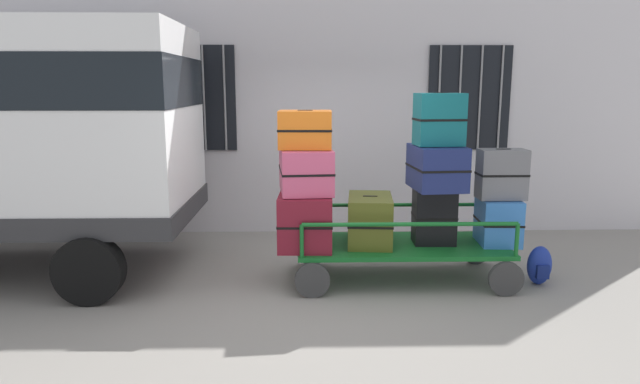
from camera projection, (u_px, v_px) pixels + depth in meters
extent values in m
plane|color=gray|center=(323.00, 286.00, 6.13)|extent=(40.00, 40.00, 0.00)
cube|color=silver|center=(318.00, 63.00, 8.11)|extent=(12.00, 0.30, 5.00)
cube|color=black|center=(194.00, 98.00, 8.00)|extent=(1.20, 0.04, 1.50)
cylinder|color=gray|center=(162.00, 98.00, 7.95)|extent=(0.03, 0.03, 1.50)
cylinder|color=gray|center=(183.00, 98.00, 7.96)|extent=(0.03, 0.03, 1.50)
cylinder|color=gray|center=(204.00, 98.00, 7.97)|extent=(0.03, 0.03, 1.50)
cylinder|color=gray|center=(225.00, 98.00, 7.97)|extent=(0.03, 0.03, 1.50)
cube|color=black|center=(469.00, 98.00, 8.09)|extent=(1.20, 0.04, 1.50)
cylinder|color=gray|center=(439.00, 98.00, 8.04)|extent=(0.03, 0.03, 1.50)
cylinder|color=gray|center=(460.00, 98.00, 8.05)|extent=(0.03, 0.03, 1.50)
cylinder|color=gray|center=(480.00, 98.00, 8.05)|extent=(0.03, 0.03, 1.50)
cylinder|color=gray|center=(501.00, 98.00, 8.06)|extent=(0.03, 0.03, 1.50)
cylinder|color=black|center=(89.00, 270.00, 5.59)|extent=(0.70, 0.22, 0.70)
cube|color=#146023|center=(402.00, 246.00, 6.29)|extent=(2.33, 1.03, 0.05)
cylinder|color=#383838|center=(506.00, 279.00, 5.82)|extent=(0.37, 0.06, 0.37)
cylinder|color=#383838|center=(476.00, 249.00, 6.87)|extent=(0.37, 0.06, 0.37)
cylinder|color=#383838|center=(312.00, 280.00, 5.78)|extent=(0.37, 0.06, 0.37)
cylinder|color=#383838|center=(312.00, 250.00, 6.83)|extent=(0.37, 0.06, 0.37)
cylinder|color=#146023|center=(517.00, 240.00, 5.81)|extent=(0.04, 0.04, 0.35)
cylinder|color=#146023|center=(488.00, 218.00, 6.74)|extent=(0.04, 0.04, 0.35)
cylinder|color=#146023|center=(302.00, 241.00, 5.76)|extent=(0.04, 0.04, 0.35)
cylinder|color=#146023|center=(303.00, 219.00, 6.69)|extent=(0.04, 0.04, 0.35)
cylinder|color=#146023|center=(410.00, 224.00, 5.75)|extent=(2.25, 0.04, 0.04)
cylinder|color=#146023|center=(396.00, 205.00, 6.68)|extent=(2.25, 0.04, 0.04)
cube|color=maroon|center=(306.00, 219.00, 6.17)|extent=(0.60, 0.81, 0.59)
cube|color=black|center=(306.00, 219.00, 6.17)|extent=(0.61, 0.82, 0.02)
cube|color=black|center=(306.00, 194.00, 6.11)|extent=(0.16, 0.03, 0.02)
cube|color=#CC4C72|center=(305.00, 170.00, 6.13)|extent=(0.62, 0.85, 0.48)
cube|color=black|center=(305.00, 170.00, 6.13)|extent=(0.63, 0.86, 0.02)
cube|color=black|center=(305.00, 149.00, 6.09)|extent=(0.16, 0.04, 0.02)
cube|color=orange|center=(305.00, 129.00, 5.99)|extent=(0.58, 0.45, 0.41)
cube|color=black|center=(305.00, 129.00, 5.99)|extent=(0.59, 0.46, 0.02)
cube|color=black|center=(305.00, 111.00, 5.95)|extent=(0.16, 0.03, 0.02)
cube|color=#4C5119|center=(370.00, 220.00, 6.26)|extent=(0.55, 0.78, 0.54)
cube|color=black|center=(370.00, 220.00, 6.26)|extent=(0.56, 0.79, 0.02)
cube|color=black|center=(370.00, 197.00, 6.21)|extent=(0.16, 0.04, 0.02)
cube|color=black|center=(434.00, 216.00, 6.26)|extent=(0.47, 0.36, 0.63)
cube|color=black|center=(434.00, 216.00, 6.26)|extent=(0.48, 0.37, 0.02)
cube|color=black|center=(435.00, 189.00, 6.20)|extent=(0.16, 0.03, 0.02)
cube|color=navy|center=(437.00, 167.00, 6.11)|extent=(0.58, 0.72, 0.48)
cube|color=black|center=(437.00, 167.00, 6.11)|extent=(0.59, 0.73, 0.02)
cube|color=black|center=(438.00, 146.00, 6.06)|extent=(0.16, 0.04, 0.02)
cube|color=#0F5960|center=(439.00, 119.00, 5.99)|extent=(0.53, 0.38, 0.56)
cube|color=black|center=(439.00, 119.00, 5.99)|extent=(0.54, 0.39, 0.02)
cube|color=black|center=(440.00, 93.00, 5.94)|extent=(0.16, 0.04, 0.02)
cube|color=#3372C6|center=(498.00, 221.00, 6.26)|extent=(0.46, 0.55, 0.51)
cube|color=black|center=(498.00, 221.00, 6.26)|extent=(0.47, 0.56, 0.02)
cube|color=black|center=(499.00, 199.00, 6.21)|extent=(0.15, 0.04, 0.02)
cube|color=slate|center=(502.00, 174.00, 6.14)|extent=(0.52, 0.29, 0.55)
cube|color=black|center=(502.00, 174.00, 6.14)|extent=(0.53, 0.30, 0.02)
cube|color=black|center=(503.00, 150.00, 6.09)|extent=(0.16, 0.03, 0.02)
ellipsoid|color=navy|center=(539.00, 265.00, 6.16)|extent=(0.27, 0.19, 0.44)
cube|color=navy|center=(543.00, 272.00, 6.07)|extent=(0.14, 0.06, 0.15)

